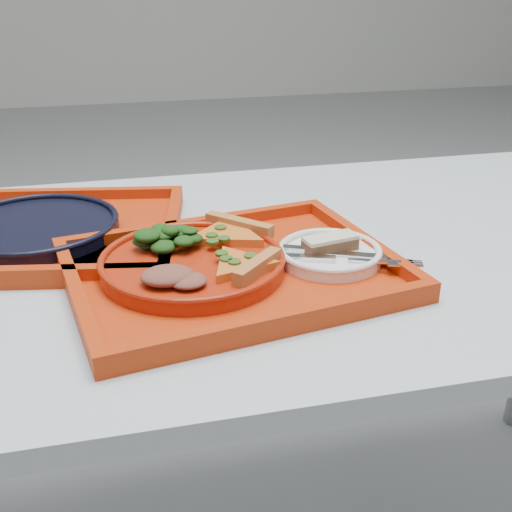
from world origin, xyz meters
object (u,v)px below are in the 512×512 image
at_px(navy_plate, 36,229).
at_px(dinner_plate, 193,266).
at_px(dessert_bar, 330,243).
at_px(tray_main, 232,274).
at_px(tray_far, 38,237).

bearing_deg(navy_plate, dinner_plate, -41.08).
height_order(navy_plate, dessert_bar, dessert_bar).
xyz_separation_m(tray_main, dessert_bar, (0.15, 0.01, 0.03)).
bearing_deg(tray_far, tray_main, -26.14).
distance_m(tray_far, navy_plate, 0.01).
height_order(dinner_plate, navy_plate, dinner_plate).
bearing_deg(dinner_plate, navy_plate, 138.92).
bearing_deg(dinner_plate, tray_far, 138.92).
relative_size(navy_plate, dessert_bar, 3.08).
distance_m(dinner_plate, dessert_bar, 0.20).
xyz_separation_m(tray_main, tray_far, (-0.28, 0.21, 0.00)).
relative_size(tray_main, tray_far, 1.00).
bearing_deg(dessert_bar, tray_far, 143.75).
bearing_deg(tray_main, tray_far, 134.00).
bearing_deg(navy_plate, tray_far, -90.00).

